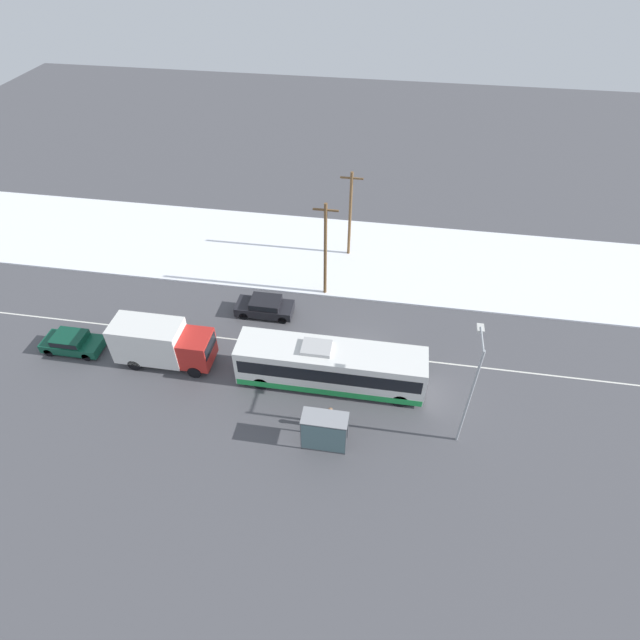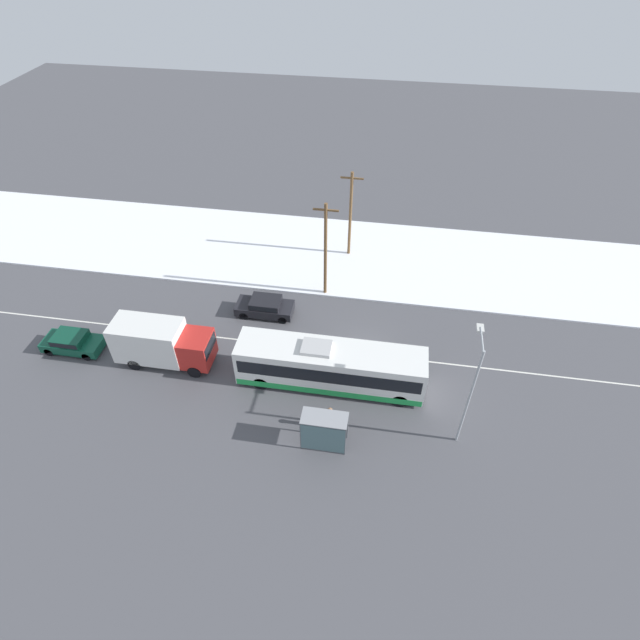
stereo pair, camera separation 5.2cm
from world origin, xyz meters
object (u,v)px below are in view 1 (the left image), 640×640
(sedan_car, at_px, (265,306))
(pedestrian_at_stop, at_px, (330,416))
(bus_shelter, at_px, (324,430))
(streetlamp, at_px, (472,382))
(city_bus, at_px, (330,366))
(box_truck, at_px, (161,343))
(utility_pole_roadside, at_px, (325,249))
(utility_pole_snowlot, at_px, (350,214))
(parked_car_near_truck, at_px, (72,342))

(sedan_car, bearing_deg, pedestrian_at_stop, 123.56)
(sedan_car, bearing_deg, bus_shelter, 119.39)
(pedestrian_at_stop, distance_m, streetlamp, 8.20)
(city_bus, distance_m, pedestrian_at_stop, 3.51)
(box_truck, distance_m, pedestrian_at_stop, 12.21)
(utility_pole_roadside, relative_size, utility_pole_snowlot, 1.04)
(box_truck, distance_m, sedan_car, 7.98)
(box_truck, bearing_deg, pedestrian_at_stop, -17.13)
(pedestrian_at_stop, distance_m, bus_shelter, 1.50)
(streetlamp, xyz_separation_m, utility_pole_snowlot, (-8.39, 17.28, -0.67))
(bus_shelter, relative_size, utility_pole_snowlot, 0.34)
(box_truck, relative_size, parked_car_near_truck, 1.59)
(streetlamp, relative_size, utility_pole_roadside, 0.94)
(bus_shelter, xyz_separation_m, utility_pole_roadside, (-2.04, 13.82, 2.42))
(box_truck, height_order, streetlamp, streetlamp)
(parked_car_near_truck, xyz_separation_m, bus_shelter, (18.12, -5.02, 0.94))
(streetlamp, distance_m, utility_pole_snowlot, 19.22)
(utility_pole_roadside, bearing_deg, box_truck, -136.95)
(city_bus, relative_size, parked_car_near_truck, 2.90)
(utility_pole_roadside, bearing_deg, parked_car_near_truck, -151.31)
(box_truck, relative_size, streetlamp, 0.87)
(sedan_car, relative_size, streetlamp, 0.57)
(streetlamp, height_order, utility_pole_snowlot, utility_pole_snowlot)
(bus_shelter, bearing_deg, parked_car_near_truck, 164.52)
(streetlamp, bearing_deg, parked_car_near_truck, 173.56)
(pedestrian_at_stop, height_order, utility_pole_snowlot, utility_pole_snowlot)
(streetlamp, bearing_deg, box_truck, 171.47)
(pedestrian_at_stop, relative_size, utility_pole_roadside, 0.23)
(sedan_car, distance_m, utility_pole_roadside, 6.06)
(city_bus, height_order, sedan_car, city_bus)
(sedan_car, xyz_separation_m, streetlamp, (13.56, -8.58, 3.85))
(box_truck, height_order, sedan_car, box_truck)
(box_truck, distance_m, streetlamp, 19.46)
(box_truck, bearing_deg, sedan_car, 46.27)
(utility_pole_roadside, bearing_deg, sedan_car, -142.00)
(city_bus, bearing_deg, utility_pole_roadside, 100.75)
(sedan_car, height_order, parked_car_near_truck, sedan_car)
(utility_pole_roadside, bearing_deg, city_bus, -79.25)
(sedan_car, xyz_separation_m, parked_car_near_truck, (-12.09, -5.68, -0.03))
(sedan_car, xyz_separation_m, utility_pole_roadside, (3.99, 3.12, 3.33))
(parked_car_near_truck, height_order, utility_pole_snowlot, utility_pole_snowlot)
(box_truck, distance_m, utility_pole_snowlot, 18.06)
(bus_shelter, bearing_deg, utility_pole_roadside, 98.39)
(sedan_car, bearing_deg, streetlamp, 147.68)
(pedestrian_at_stop, xyz_separation_m, streetlamp, (7.38, 0.74, 3.50))
(utility_pole_snowlot, bearing_deg, streetlamp, -64.09)
(bus_shelter, xyz_separation_m, utility_pole_snowlot, (-0.86, 19.40, 2.27))
(pedestrian_at_stop, bearing_deg, parked_car_near_truck, 168.77)
(parked_car_near_truck, height_order, bus_shelter, bus_shelter)
(streetlamp, bearing_deg, utility_pole_roadside, 129.30)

